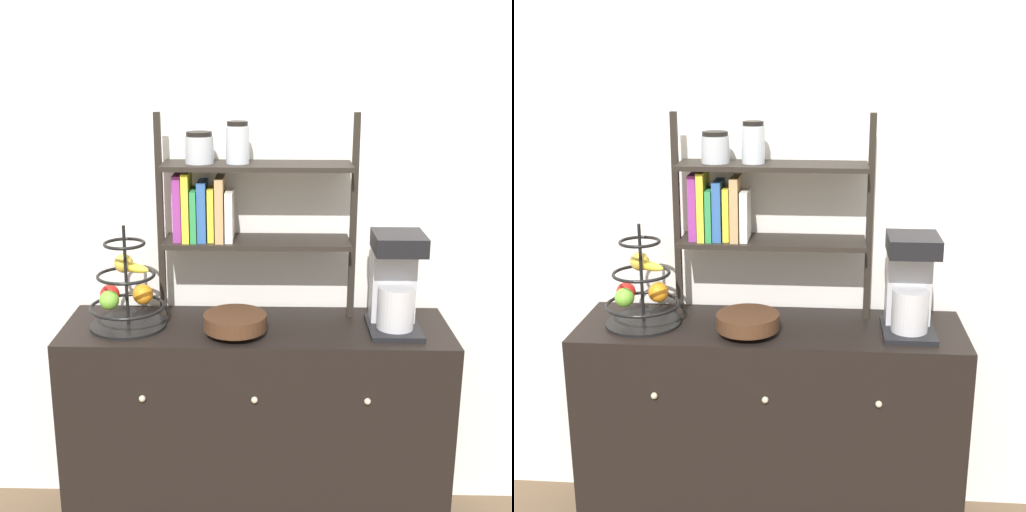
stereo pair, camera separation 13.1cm
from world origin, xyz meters
The scene contains 6 objects.
wall_back centered at (0.00, 0.47, 1.30)m, with size 7.00×0.05×2.60m, color silver.
sideboard centered at (0.00, 0.21, 0.43)m, with size 1.43×0.44×0.87m.
coffee_maker centered at (0.50, 0.21, 1.05)m, with size 0.19×0.24×0.37m.
fruit_stand centered at (-0.48, 0.21, 0.99)m, with size 0.28×0.28×0.38m.
wooden_bowl centered at (-0.07, 0.13, 0.91)m, with size 0.23×0.23×0.08m.
shelf_hutch centered at (-0.11, 0.33, 1.33)m, with size 0.74×0.20×0.77m.
Camera 1 is at (0.07, -2.26, 1.84)m, focal length 50.00 mm.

